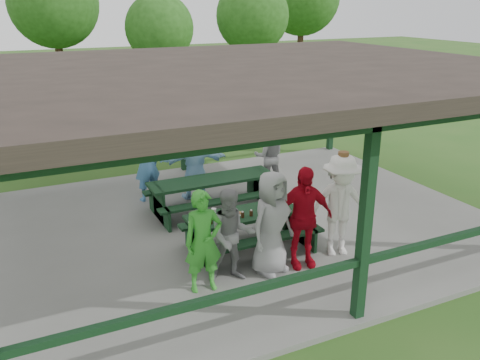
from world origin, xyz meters
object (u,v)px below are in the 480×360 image
spectator_blue (147,163)px  farm_trailer (57,131)px  spectator_lblue (195,163)px  pickup_truck (134,106)px  contestant_red (303,217)px  contestant_grey_left (232,236)px  picnic_table_far (213,190)px  spectator_grey (269,156)px  contestant_green (203,241)px  picnic_table_near (250,226)px  contestant_white_fedora (340,205)px  contestant_grey_mid (272,223)px

spectator_blue → farm_trailer: 5.38m
spectator_lblue → pickup_truck: spectator_lblue is taller
contestant_red → spectator_lblue: bearing=108.8°
contestant_grey_left → contestant_red: 1.30m
picnic_table_far → pickup_truck: pickup_truck is taller
spectator_grey → picnic_table_far: bearing=48.9°
contestant_red → pickup_truck: bearing=101.1°
contestant_green → pickup_truck: contestant_green is taller
picnic_table_near → spectator_grey: size_ratio=1.53×
contestant_white_fedora → contestant_grey_left: bearing=-162.0°
picnic_table_far → spectator_blue: spectator_blue is taller
contestant_grey_mid → picnic_table_near: bearing=67.3°
spectator_grey → farm_trailer: spectator_grey is taller
contestant_grey_left → spectator_lblue: 3.89m
contestant_green → spectator_grey: (3.24, 3.82, -0.07)m
picnic_table_near → contestant_grey_mid: 1.00m
spectator_grey → farm_trailer: bearing=-28.1°
spectator_blue → pickup_truck: size_ratio=0.30×
contestant_green → pickup_truck: size_ratio=0.29×
picnic_table_far → spectator_blue: bearing=131.4°
contestant_red → spectator_grey: size_ratio=1.18×
contestant_grey_left → spectator_lblue: spectator_lblue is taller
contestant_white_fedora → spectator_lblue: contestant_white_fedora is taller
contestant_white_fedora → spectator_grey: 3.77m
contestant_green → contestant_grey_left: (0.52, 0.07, -0.04)m
picnic_table_near → contestant_red: 1.16m
contestant_grey_left → spectator_blue: bearing=106.0°
picnic_table_near → contestant_green: bearing=-143.8°
contestant_grey_left → pickup_truck: (1.34, 11.68, -0.09)m
contestant_grey_left → spectator_lblue: (0.79, 3.81, 0.04)m
spectator_lblue → contestant_red: bearing=106.2°
contestant_grey_mid → farm_trailer: 9.64m
spectator_blue → contestant_green: bearing=72.6°
contestant_green → spectator_grey: contestant_green is taller
contestant_white_fedora → spectator_grey: bearing=98.3°
picnic_table_far → pickup_truck: size_ratio=0.48×
spectator_lblue → farm_trailer: size_ratio=0.41×
picnic_table_far → spectator_grey: spectator_grey is taller
contestant_grey_left → farm_trailer: contestant_grey_left is taller
picnic_table_near → contestant_grey_left: 1.21m
contestant_green → spectator_grey: bearing=55.2°
contestant_green → spectator_lblue: (1.31, 3.88, 0.01)m
picnic_table_near → spectator_grey: spectator_grey is taller
contestant_green → contestant_grey_mid: (1.24, 0.04, 0.06)m
spectator_grey → pickup_truck: spectator_grey is taller
contestant_grey_left → contestant_red: contestant_red is taller
contestant_green → farm_trailer: 9.45m
picnic_table_near → contestant_grey_left: bearing=-131.2°
contestant_red → spectator_lblue: 3.91m
contestant_grey_mid → pickup_truck: 11.72m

